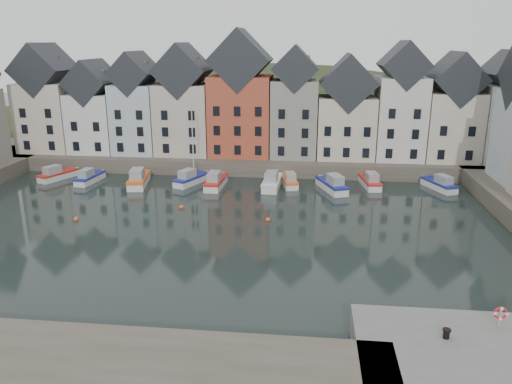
# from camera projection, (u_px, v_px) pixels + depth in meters

# --- Properties ---
(ground) EXTENTS (260.00, 260.00, 0.00)m
(ground) POSITION_uv_depth(u_px,v_px,m) (201.00, 237.00, 47.85)
(ground) COLOR black
(ground) RESTS_ON ground
(far_quay) EXTENTS (90.00, 16.00, 2.00)m
(far_quay) POSITION_uv_depth(u_px,v_px,m) (243.00, 157.00, 76.10)
(far_quay) COLOR #4B4639
(far_quay) RESTS_ON ground
(hillside) EXTENTS (153.60, 70.40, 64.00)m
(hillside) POSITION_uv_depth(u_px,v_px,m) (260.00, 217.00, 106.33)
(hillside) COLOR #232D16
(hillside) RESTS_ON ground
(far_terrace) EXTENTS (72.37, 8.16, 17.78)m
(far_terrace) POSITION_uv_depth(u_px,v_px,m) (263.00, 107.00, 71.57)
(far_terrace) COLOR beige
(far_terrace) RESTS_ON far_quay
(mooring_buoys) EXTENTS (20.50, 5.50, 0.50)m
(mooring_buoys) POSITION_uv_depth(u_px,v_px,m) (175.00, 215.00, 53.30)
(mooring_buoys) COLOR #EC591B
(mooring_buoys) RESTS_ON ground
(boat_a) EXTENTS (3.84, 5.94, 2.19)m
(boat_a) POSITION_uv_depth(u_px,v_px,m) (57.00, 175.00, 67.48)
(boat_a) COLOR silver
(boat_a) RESTS_ON ground
(boat_b) EXTENTS (2.31, 5.67, 2.12)m
(boat_b) POSITION_uv_depth(u_px,v_px,m) (89.00, 178.00, 66.07)
(boat_b) COLOR silver
(boat_b) RESTS_ON ground
(boat_c) EXTENTS (3.22, 7.02, 2.60)m
(boat_c) POSITION_uv_depth(u_px,v_px,m) (139.00, 180.00, 64.65)
(boat_c) COLOR silver
(boat_c) RESTS_ON ground
(boat_d) EXTENTS (4.01, 6.14, 11.27)m
(boat_d) POSITION_uv_depth(u_px,v_px,m) (191.00, 179.00, 65.29)
(boat_d) COLOR silver
(boat_d) RESTS_ON ground
(boat_e) EXTENTS (2.17, 6.30, 2.39)m
(boat_e) POSITION_uv_depth(u_px,v_px,m) (216.00, 182.00, 63.84)
(boat_e) COLOR silver
(boat_e) RESTS_ON ground
(boat_f) EXTENTS (2.36, 6.61, 2.50)m
(boat_f) POSITION_uv_depth(u_px,v_px,m) (272.00, 182.00, 63.56)
(boat_f) COLOR silver
(boat_f) RESTS_ON ground
(boat_g) EXTENTS (2.72, 5.63, 2.07)m
(boat_g) POSITION_uv_depth(u_px,v_px,m) (289.00, 181.00, 64.59)
(boat_g) COLOR silver
(boat_g) RESTS_ON ground
(boat_h) EXTENTS (4.12, 6.64, 2.44)m
(boat_h) POSITION_uv_depth(u_px,v_px,m) (332.00, 185.00, 62.32)
(boat_h) COLOR silver
(boat_h) RESTS_ON ground
(boat_i) EXTENTS (2.60, 6.00, 2.23)m
(boat_i) POSITION_uv_depth(u_px,v_px,m) (370.00, 182.00, 64.05)
(boat_i) COLOR silver
(boat_i) RESTS_ON ground
(boat_j) EXTENTS (3.79, 5.91, 2.18)m
(boat_j) POSITION_uv_depth(u_px,v_px,m) (440.00, 184.00, 62.90)
(boat_j) COLOR silver
(boat_j) RESTS_ON ground
(mooring_bollard) EXTENTS (0.48, 0.48, 0.56)m
(mooring_bollard) POSITION_uv_depth(u_px,v_px,m) (447.00, 333.00, 27.92)
(mooring_bollard) COLOR black
(mooring_bollard) RESTS_ON near_quay
(life_ring_post) EXTENTS (0.80, 0.17, 1.30)m
(life_ring_post) POSITION_uv_depth(u_px,v_px,m) (501.00, 314.00, 28.86)
(life_ring_post) COLOR gray
(life_ring_post) RESTS_ON near_quay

